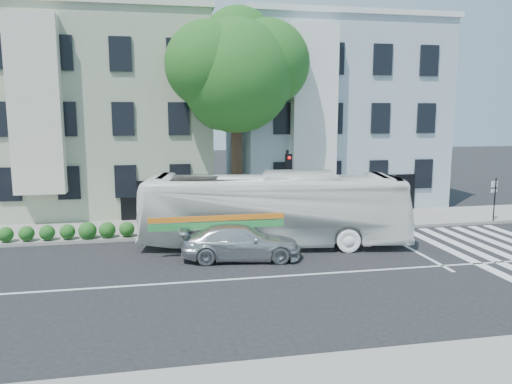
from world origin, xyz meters
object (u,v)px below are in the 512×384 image
object	(u,v)px
bus	(274,209)
fire_hydrant	(408,212)
traffic_signal	(288,180)
sedan	(241,242)

from	to	relation	value
bus	fire_hydrant	bearing A→B (deg)	-57.80
fire_hydrant	traffic_signal	bearing A→B (deg)	-167.88
sedan	traffic_signal	distance (m)	4.93
traffic_signal	fire_hydrant	xyz separation A→B (m)	(7.00, 1.50, -2.08)
traffic_signal	bus	bearing A→B (deg)	-132.13
bus	sedan	bearing A→B (deg)	145.54
fire_hydrant	bus	bearing A→B (deg)	-157.74
bus	sedan	size ratio (longest dim) A/B	2.44
sedan	fire_hydrant	xyz separation A→B (m)	(9.81, 5.08, -0.17)
sedan	fire_hydrant	size ratio (longest dim) A/B	6.70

